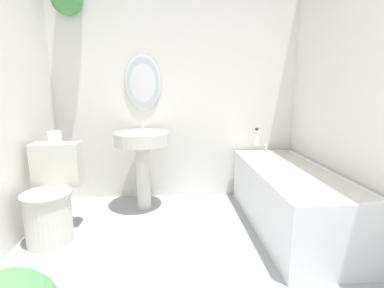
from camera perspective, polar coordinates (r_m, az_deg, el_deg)
The scene contains 6 objects.
wall_back at distance 3.14m, azimuth -4.49°, elevation 11.67°, with size 2.78×0.30×2.40m.
toilet at distance 2.62m, azimuth -26.85°, elevation -10.15°, with size 0.40×0.53×0.78m.
pedestal_sink at distance 2.87m, azimuth -10.15°, elevation -1.02°, with size 0.56×0.56×0.91m.
bathtub at distance 2.69m, azimuth 19.40°, elevation -10.14°, with size 0.65×1.56×0.62m.
shampoo_bottle at distance 3.15m, azimuth 13.06°, elevation 1.32°, with size 0.06×0.06×0.19m.
toilet_paper_roll at distance 2.65m, azimuth -26.35°, elevation 1.24°, with size 0.11×0.11×0.10m.
Camera 1 is at (-0.07, -0.42, 1.23)m, focal length 26.00 mm.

